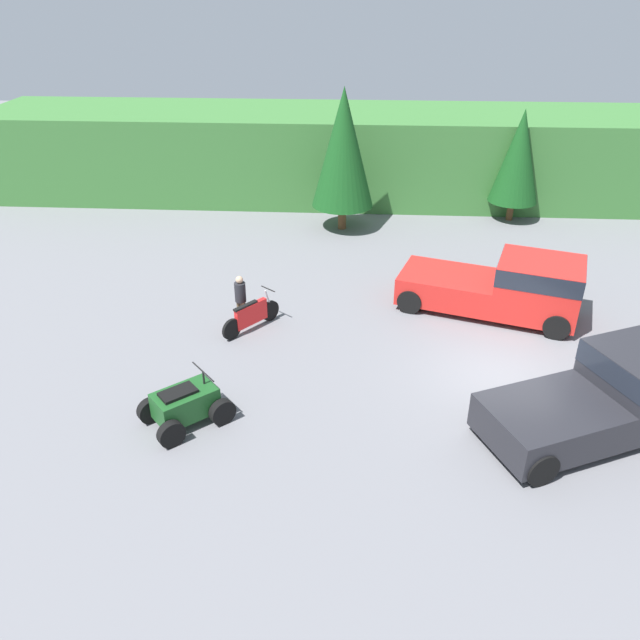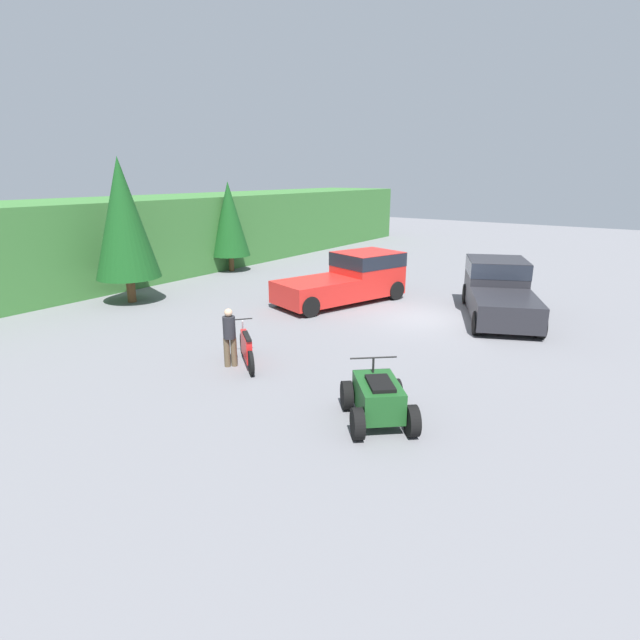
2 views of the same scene
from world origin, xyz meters
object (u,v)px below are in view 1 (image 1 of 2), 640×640
Objects in this scene: pickup_truck_red at (508,285)px; quad_atv at (186,405)px; pickup_truck_second at (615,392)px; dirt_bike at (251,316)px; rider_person at (241,299)px.

quad_atv is at bearing -127.42° from pickup_truck_red.
dirt_bike is (-9.35, 4.20, -0.57)m from pickup_truck_second.
quad_atv reaches higher than dirt_bike.
rider_person is (-9.70, 4.48, -0.13)m from pickup_truck_second.
dirt_bike is (-7.99, -1.48, -0.57)m from pickup_truck_red.
pickup_truck_second is at bearing -58.59° from pickup_truck_red.
dirt_bike is at bearing 38.18° from quad_atv.
dirt_bike is 0.62m from rider_person.
pickup_truck_red is 2.48× the size of quad_atv.
pickup_truck_red is at bearing -6.61° from quad_atv.
quad_atv is 1.44× the size of rider_person.
quad_atv is 4.96m from rider_person.
pickup_truck_red is 3.58× the size of rider_person.
pickup_truck_red is 1.03× the size of pickup_truck_second.
pickup_truck_red reaches higher than dirt_bike.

